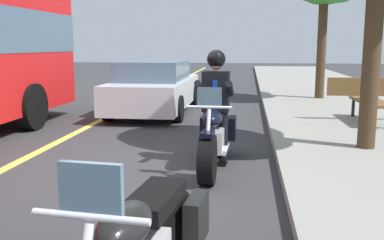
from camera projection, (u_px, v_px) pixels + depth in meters
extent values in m
plane|color=#333335|center=(144.00, 166.00, 6.62)|extent=(80.00, 80.00, 0.00)
cube|color=#E5DB4C|center=(19.00, 162.00, 6.87)|extent=(60.00, 0.16, 0.01)
cylinder|color=black|center=(207.00, 160.00, 5.71)|extent=(0.67, 0.22, 0.66)
cylinder|color=black|center=(219.00, 136.00, 7.22)|extent=(0.67, 0.22, 0.66)
cube|color=silver|center=(214.00, 140.00, 6.48)|extent=(0.57, 0.29, 0.32)
ellipsoid|color=black|center=(213.00, 118.00, 6.22)|extent=(0.57, 0.29, 0.24)
cube|color=black|center=(216.00, 115.00, 6.76)|extent=(0.71, 0.30, 0.12)
cube|color=black|center=(232.00, 128.00, 7.11)|extent=(0.40, 0.13, 0.36)
cube|color=black|center=(205.00, 127.00, 7.18)|extent=(0.40, 0.13, 0.36)
cylinder|color=silver|center=(208.00, 139.00, 5.69)|extent=(0.35, 0.06, 0.76)
cylinder|color=silver|center=(209.00, 107.00, 5.77)|extent=(0.05, 0.60, 0.04)
cube|color=black|center=(208.00, 134.00, 5.65)|extent=(0.36, 0.17, 0.06)
cylinder|color=silver|center=(226.00, 147.00, 6.77)|extent=(0.90, 0.10, 0.08)
cube|color=slate|center=(210.00, 98.00, 5.77)|extent=(0.05, 0.32, 0.28)
cylinder|color=black|center=(223.00, 137.00, 6.70)|extent=(0.14, 0.14, 0.84)
cube|color=black|center=(223.00, 161.00, 6.70)|extent=(0.26, 0.12, 0.10)
cylinder|color=black|center=(208.00, 136.00, 6.74)|extent=(0.14, 0.14, 0.84)
cube|color=black|center=(207.00, 161.00, 6.74)|extent=(0.26, 0.12, 0.10)
cube|color=black|center=(216.00, 91.00, 6.60)|extent=(0.33, 0.41, 0.60)
cube|color=navy|center=(215.00, 95.00, 6.45)|extent=(0.03, 0.07, 0.44)
cylinder|color=black|center=(230.00, 89.00, 6.38)|extent=(0.55, 0.11, 0.28)
cylinder|color=black|center=(200.00, 88.00, 6.45)|extent=(0.55, 0.11, 0.28)
sphere|color=tan|center=(216.00, 63.00, 6.53)|extent=(0.22, 0.22, 0.22)
sphere|color=black|center=(216.00, 59.00, 6.52)|extent=(0.28, 0.28, 0.28)
cylinder|color=black|center=(171.00, 232.00, 3.50)|extent=(0.68, 0.27, 0.66)
ellipsoid|color=black|center=(125.00, 226.00, 2.51)|extent=(0.59, 0.34, 0.24)
cube|color=black|center=(155.00, 200.00, 3.05)|extent=(0.73, 0.35, 0.12)
cube|color=black|center=(196.00, 219.00, 3.38)|extent=(0.41, 0.16, 0.36)
cube|color=black|center=(142.00, 214.00, 3.48)|extent=(0.41, 0.16, 0.36)
cylinder|color=silver|center=(90.00, 217.00, 2.08)|extent=(0.10, 0.60, 0.04)
cube|color=slate|center=(91.00, 191.00, 2.07)|extent=(0.07, 0.32, 0.28)
cylinder|color=black|center=(31.00, 107.00, 9.41)|extent=(1.00, 0.30, 1.00)
cube|color=silver|center=(155.00, 92.00, 11.87)|extent=(4.60, 1.80, 0.70)
cube|color=slate|center=(153.00, 72.00, 11.59)|extent=(2.40, 1.60, 0.60)
cylinder|color=black|center=(138.00, 94.00, 13.44)|extent=(0.64, 0.22, 0.64)
cylinder|color=black|center=(193.00, 95.00, 13.22)|extent=(0.64, 0.22, 0.64)
cylinder|color=black|center=(108.00, 108.00, 10.60)|extent=(0.64, 0.22, 0.64)
cylinder|color=black|center=(178.00, 109.00, 10.39)|extent=(0.64, 0.22, 0.64)
cube|color=brown|center=(371.00, 102.00, 9.50)|extent=(1.81, 0.54, 0.06)
cube|color=brown|center=(369.00, 87.00, 9.66)|extent=(0.10, 1.80, 0.40)
cube|color=black|center=(372.00, 118.00, 8.82)|extent=(0.06, 0.06, 0.42)
cube|color=black|center=(369.00, 108.00, 10.26)|extent=(0.06, 0.06, 0.42)
cube|color=black|center=(353.00, 108.00, 10.29)|extent=(0.06, 0.06, 0.42)
cylinder|color=#42301E|center=(321.00, 47.00, 13.73)|extent=(0.28, 0.28, 3.18)
cylinder|color=#42301E|center=(372.00, 58.00, 6.95)|extent=(0.28, 0.28, 2.91)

